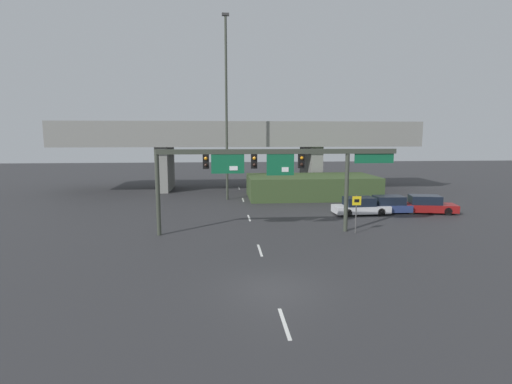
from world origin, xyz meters
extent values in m
plane|color=#2D2D30|center=(0.00, 0.00, 0.00)|extent=(160.00, 160.00, 0.00)
cube|color=silver|center=(0.00, -3.24, 0.00)|extent=(0.14, 2.40, 0.01)
cube|color=silver|center=(0.00, 5.73, 0.00)|extent=(0.14, 2.40, 0.01)
cube|color=silver|center=(0.00, 14.69, 0.00)|extent=(0.14, 2.40, 0.01)
cube|color=silver|center=(0.00, 23.65, 0.00)|extent=(0.14, 2.40, 0.01)
cube|color=silver|center=(0.00, 32.62, 0.00)|extent=(0.14, 2.40, 0.01)
cylinder|color=#383D33|center=(-6.28, 9.77, 2.81)|extent=(0.28, 0.28, 5.63)
cylinder|color=#383D33|center=(6.28, 9.77, 2.81)|extent=(0.28, 0.28, 5.63)
cube|color=#383D33|center=(1.65, 9.77, 5.47)|extent=(15.84, 0.32, 0.32)
cube|color=black|center=(-3.14, 9.77, 4.83)|extent=(0.40, 0.28, 0.95)
sphere|color=orange|center=(-3.14, 9.60, 5.05)|extent=(0.22, 0.22, 0.22)
sphere|color=black|center=(-3.14, 9.60, 4.62)|extent=(0.22, 0.22, 0.22)
cube|color=black|center=(0.00, 9.77, 4.83)|extent=(0.40, 0.28, 0.95)
sphere|color=orange|center=(0.00, 9.60, 5.05)|extent=(0.22, 0.22, 0.22)
sphere|color=black|center=(0.00, 9.60, 4.62)|extent=(0.22, 0.22, 0.22)
cube|color=black|center=(3.14, 9.77, 4.83)|extent=(0.40, 0.28, 0.95)
sphere|color=orange|center=(3.14, 9.60, 5.05)|extent=(0.22, 0.22, 0.22)
sphere|color=black|center=(3.14, 9.60, 4.62)|extent=(0.22, 0.22, 0.22)
cube|color=#115B38|center=(-1.73, 9.67, 4.68)|extent=(2.15, 0.08, 1.25)
cube|color=white|center=(-1.35, 9.62, 4.40)|extent=(0.54, 0.03, 0.28)
cube|color=#115B38|center=(1.73, 9.67, 4.60)|extent=(1.81, 0.08, 1.41)
cube|color=white|center=(2.04, 9.62, 4.29)|extent=(0.45, 0.03, 0.31)
cube|color=#115B38|center=(8.09, 9.71, 4.99)|extent=(2.69, 0.07, 0.64)
cylinder|color=#4C4C4C|center=(6.78, 9.14, 1.29)|extent=(0.08, 0.08, 2.57)
cube|color=yellow|center=(6.78, 9.09, 2.22)|extent=(0.60, 0.03, 0.60)
cube|color=black|center=(6.78, 9.08, 2.22)|extent=(0.33, 0.01, 0.21)
cylinder|color=#383D33|center=(-1.58, 24.03, 8.93)|extent=(0.24, 0.24, 17.85)
cube|color=#333333|center=(-1.58, 24.03, 17.97)|extent=(0.70, 0.36, 0.24)
cube|color=gray|center=(0.00, 32.20, 6.17)|extent=(41.68, 8.54, 1.92)
cube|color=gray|center=(0.00, 28.13, 7.58)|extent=(41.68, 0.40, 0.90)
cube|color=gray|center=(-8.86, 32.20, 2.60)|extent=(1.40, 6.83, 5.21)
cube|color=gray|center=(8.86, 32.20, 2.60)|extent=(1.40, 6.83, 5.21)
cube|color=#384C28|center=(7.26, 24.72, 1.15)|extent=(13.23, 6.90, 2.30)
cube|color=silver|center=(9.35, 15.36, 0.46)|extent=(4.61, 2.06, 0.59)
cube|color=black|center=(9.17, 15.35, 1.10)|extent=(2.43, 1.78, 0.70)
cylinder|color=black|center=(10.71, 16.24, 0.32)|extent=(0.65, 0.25, 0.64)
cylinder|color=black|center=(10.79, 14.60, 0.32)|extent=(0.65, 0.25, 0.64)
cylinder|color=black|center=(7.91, 16.11, 0.32)|extent=(0.65, 0.25, 0.64)
cylinder|color=black|center=(7.98, 14.47, 0.32)|extent=(0.65, 0.25, 0.64)
cube|color=navy|center=(12.08, 15.76, 0.46)|extent=(4.60, 1.81, 0.59)
cube|color=black|center=(11.90, 15.76, 1.10)|extent=(2.39, 1.63, 0.70)
cylinder|color=black|center=(13.50, 16.55, 0.32)|extent=(0.64, 0.22, 0.64)
cylinder|color=black|center=(13.51, 14.97, 0.32)|extent=(0.64, 0.22, 0.64)
cylinder|color=black|center=(10.66, 16.55, 0.32)|extent=(0.64, 0.22, 0.64)
cylinder|color=black|center=(10.66, 14.97, 0.32)|extent=(0.64, 0.22, 0.64)
cube|color=maroon|center=(15.11, 15.47, 0.47)|extent=(4.96, 2.72, 0.62)
cube|color=black|center=(14.93, 15.51, 1.14)|extent=(2.72, 2.08, 0.72)
cylinder|color=black|center=(16.70, 15.94, 0.32)|extent=(0.67, 0.35, 0.64)
cylinder|color=black|center=(16.38, 14.40, 0.32)|extent=(0.67, 0.35, 0.64)
cylinder|color=black|center=(13.85, 16.54, 0.32)|extent=(0.67, 0.35, 0.64)
cylinder|color=black|center=(13.53, 14.99, 0.32)|extent=(0.67, 0.35, 0.64)
camera|label=1|loc=(-2.13, -16.30, 6.56)|focal=28.00mm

